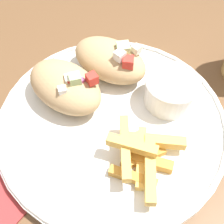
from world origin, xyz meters
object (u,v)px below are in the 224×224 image
Objects in this scene: sauce_ramekin at (171,90)px; pita_sandwich_far at (110,60)px; plate at (112,122)px; pita_sandwich_near at (65,86)px; fries_pile at (142,156)px.

pita_sandwich_far is at bearing -161.51° from sauce_ramekin.
pita_sandwich_far is 1.75× the size of sauce_ramekin.
plate is 4.19× the size of sauce_ramekin.
pita_sandwich_near is 0.08m from pita_sandwich_far.
sauce_ramekin reaches higher than fries_pile.
pita_sandwich_far is 1.18× the size of fries_pile.
fries_pile is (0.07, -0.01, 0.02)m from plate.
pita_sandwich_far is 0.15m from fries_pile.
pita_sandwich_near is (-0.07, -0.03, 0.03)m from plate.
plate is 2.45× the size of pita_sandwich_near.
pita_sandwich_far is at bearing 156.07° from fries_pile.
fries_pile is (0.14, 0.02, -0.01)m from pita_sandwich_near.
pita_sandwich_near reaches higher than fries_pile.
fries_pile is at bearing -63.16° from sauce_ramekin.
pita_sandwich_near reaches higher than sauce_ramekin.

